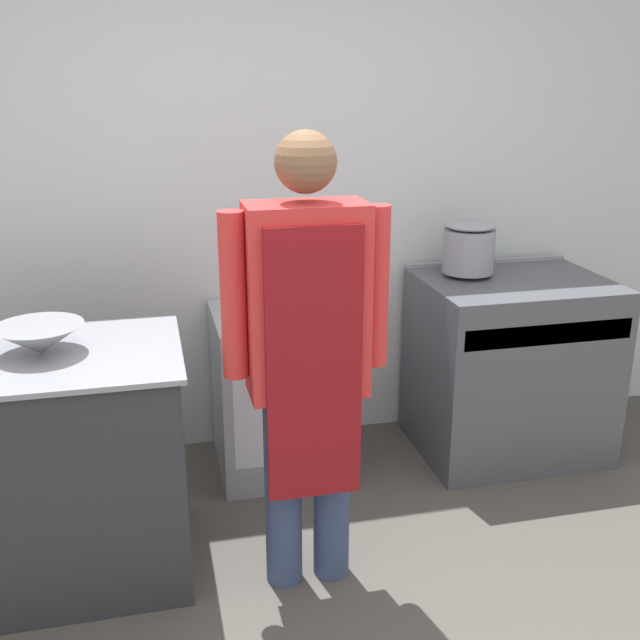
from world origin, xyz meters
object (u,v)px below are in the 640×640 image
stove (509,366)px  stock_pot (469,247)px  person_cook (307,345)px  fridge_unit (281,391)px  mixing_bowl (40,339)px

stove → stock_pot: size_ratio=3.62×
person_cook → stock_pot: bearing=42.4°
fridge_unit → person_cook: (-0.06, -0.90, 0.57)m
person_cook → mixing_bowl: (-0.93, 0.28, 0.00)m
stove → person_cook: (-1.24, -0.82, 0.51)m
stove → person_cook: size_ratio=0.55×
stove → stock_pot: bearing=148.4°
person_cook → stock_pot: size_ratio=6.63×
stove → fridge_unit: bearing=175.8°
fridge_unit → stock_pot: bearing=2.3°
stock_pot → stove: bearing=-31.6°
stove → mixing_bowl: mixing_bowl is taller
stove → mixing_bowl: (-2.17, -0.53, 0.51)m
fridge_unit → stock_pot: size_ratio=3.10×
fridge_unit → mixing_bowl: mixing_bowl is taller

